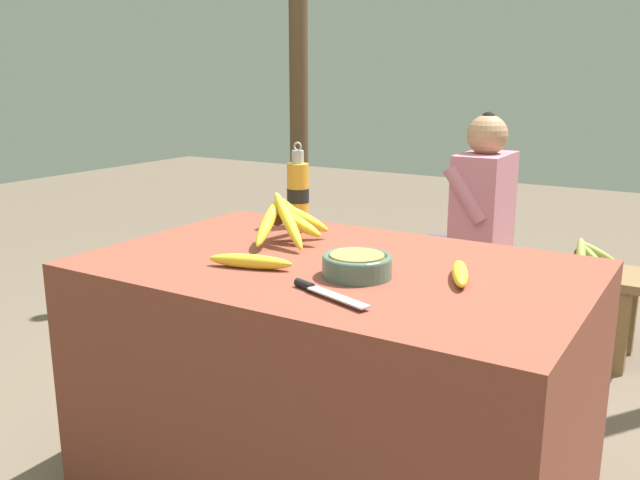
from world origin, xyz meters
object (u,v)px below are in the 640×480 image
Objects in this scene: water_bottle at (298,193)px; loose_banana_side at (460,273)px; banana_bunch_ripe at (288,219)px; serving_bowl at (357,264)px; seated_vendor at (473,212)px; support_post_near at (298,46)px; knife at (320,290)px; wooden_bench at (492,270)px; loose_banana_front at (250,261)px; banana_bunch_green at (588,253)px.

loose_banana_side is (0.66, -0.30, -0.09)m from water_bottle.
water_bottle is (-0.10, 0.20, 0.04)m from banana_bunch_ripe.
serving_bowl is (0.34, -0.20, -0.04)m from banana_bunch_ripe.
seated_vendor is 0.39× the size of support_post_near.
seated_vendor is at bearing 116.03° from knife.
support_post_near reaches higher than knife.
serving_bowl is at bearing -85.62° from wooden_bench.
support_post_near reaches higher than seated_vendor.
water_bottle reaches higher than wooden_bench.
loose_banana_front is at bearing -60.27° from support_post_near.
banana_bunch_green is at bearing 79.22° from serving_bowl.
serving_bowl is 0.17m from knife.
banana_bunch_green is (0.06, 1.41, -0.26)m from loose_banana_side.
loose_banana_front reaches higher than banana_bunch_green.
loose_banana_front is 1.16× the size of loose_banana_side.
loose_banana_side is at bearing -92.36° from banana_bunch_green.
support_post_near is (-1.03, 1.80, 0.61)m from loose_banana_front.
loose_banana_front is 1.64m from wooden_bench.
wooden_bench is 0.42m from banana_bunch_green.
loose_banana_front and loose_banana_side have the same top height.
knife reaches higher than banana_bunch_green.
banana_bunch_green is at bearing 87.64° from loose_banana_side.
support_post_near is at bearing 122.17° from banana_bunch_ripe.
knife is at bearing -131.10° from loose_banana_side.
loose_banana_front is 0.22× the size of seated_vendor.
water_bottle reaches higher than knife.
banana_bunch_green is (0.40, -0.00, 0.13)m from wooden_bench.
wooden_bench is (0.22, 1.31, -0.45)m from banana_bunch_ripe.
banana_bunch_ripe is at bearing -115.66° from banana_bunch_green.
serving_bowl is 0.13× the size of wooden_bench.
banana_bunch_ripe is 1.43× the size of knife.
water_bottle is 0.52m from loose_banana_front.
wooden_bench is at bearing -9.97° from support_post_near.
support_post_near reaches higher than wooden_bench.
loose_banana_front is at bearing -179.56° from knife.
knife is 0.71× the size of banana_bunch_green.
serving_bowl is 0.76× the size of loose_banana_front.
loose_banana_side is at bearing -10.11° from banana_bunch_ripe.
banana_bunch_green is (0.63, 1.31, -0.32)m from banana_bunch_ripe.
seated_vendor reaches higher than banana_bunch_ripe.
loose_banana_side is 0.60× the size of banana_bunch_green.
loose_banana_side is at bearing 23.53° from serving_bowl.
serving_bowl is at bearing -42.53° from water_bottle.
support_post_near is (-1.18, 0.21, 1.01)m from wooden_bench.
loose_banana_side is 1.50m from wooden_bench.
wooden_bench is at bearing 179.69° from banana_bunch_green.
water_bottle is at bearing 146.18° from knife.
serving_bowl is 0.88× the size of loose_banana_side.
loose_banana_front is at bearing -75.52° from banana_bunch_ripe.
water_bottle is at bearing 115.65° from banana_bunch_ripe.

